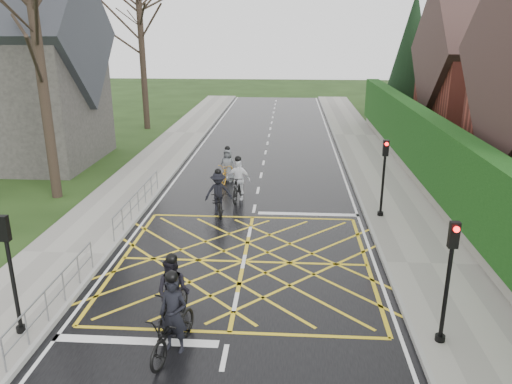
# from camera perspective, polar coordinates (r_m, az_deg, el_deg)

# --- Properties ---
(ground) EXTENTS (120.00, 120.00, 0.00)m
(ground) POSITION_cam_1_polar(r_m,az_deg,el_deg) (16.46, -1.42, -7.97)
(ground) COLOR black
(ground) RESTS_ON ground
(road) EXTENTS (9.00, 80.00, 0.01)m
(road) POSITION_cam_1_polar(r_m,az_deg,el_deg) (16.46, -1.42, -7.96)
(road) COLOR black
(road) RESTS_ON ground
(sidewalk_right) EXTENTS (3.00, 80.00, 0.15)m
(sidewalk_right) POSITION_cam_1_polar(r_m,az_deg,el_deg) (17.01, 19.36, -7.90)
(sidewalk_right) COLOR gray
(sidewalk_right) RESTS_ON ground
(sidewalk_left) EXTENTS (3.00, 80.00, 0.15)m
(sidewalk_left) POSITION_cam_1_polar(r_m,az_deg,el_deg) (17.95, -21.00, -6.67)
(sidewalk_left) COLOR gray
(sidewalk_left) RESTS_ON ground
(stone_wall) EXTENTS (0.50, 38.00, 0.70)m
(stone_wall) POSITION_cam_1_polar(r_m,az_deg,el_deg) (22.73, 19.87, -0.58)
(stone_wall) COLOR slate
(stone_wall) RESTS_ON ground
(hedge) EXTENTS (0.90, 38.00, 2.80)m
(hedge) POSITION_cam_1_polar(r_m,az_deg,el_deg) (22.26, 20.36, 3.69)
(hedge) COLOR black
(hedge) RESTS_ON stone_wall
(house_far) EXTENTS (9.80, 8.80, 10.30)m
(house_far) POSITION_cam_1_polar(r_m,az_deg,el_deg) (35.44, 26.55, 11.72)
(house_far) COLOR maroon
(house_far) RESTS_ON ground
(conifer) EXTENTS (4.60, 4.60, 10.00)m
(conifer) POSITION_cam_1_polar(r_m,az_deg,el_deg) (41.82, 17.30, 14.39)
(conifer) COLOR black
(conifer) RESTS_ON ground
(church) EXTENTS (8.80, 7.80, 11.00)m
(church) POSITION_cam_1_polar(r_m,az_deg,el_deg) (30.67, -25.94, 12.13)
(church) COLOR #2D2B28
(church) RESTS_ON ground
(tree_near) EXTENTS (9.24, 9.24, 11.44)m
(tree_near) POSITION_cam_1_polar(r_m,az_deg,el_deg) (23.16, -24.13, 18.37)
(tree_near) COLOR black
(tree_near) RESTS_ON ground
(tree_mid) EXTENTS (10.08, 10.08, 12.48)m
(tree_mid) POSITION_cam_1_polar(r_m,az_deg,el_deg) (30.89, -18.99, 19.90)
(tree_mid) COLOR black
(tree_mid) RESTS_ON ground
(tree_far) EXTENTS (8.40, 8.40, 10.40)m
(tree_far) POSITION_cam_1_polar(r_m,az_deg,el_deg) (38.21, -13.06, 17.74)
(tree_far) COLOR black
(tree_far) RESTS_ON ground
(railing_south) EXTENTS (0.05, 5.04, 1.03)m
(railing_south) POSITION_cam_1_polar(r_m,az_deg,el_deg) (14.28, -22.05, -10.26)
(railing_south) COLOR slate
(railing_south) RESTS_ON ground
(railing_north) EXTENTS (0.05, 6.04, 1.03)m
(railing_north) POSITION_cam_1_polar(r_m,az_deg,el_deg) (20.69, -13.35, -0.51)
(railing_north) COLOR slate
(railing_north) RESTS_ON ground
(traffic_light_ne) EXTENTS (0.24, 0.31, 3.21)m
(traffic_light_ne) POSITION_cam_1_polar(r_m,az_deg,el_deg) (20.05, 14.34, 1.44)
(traffic_light_ne) COLOR black
(traffic_light_ne) RESTS_ON ground
(traffic_light_se) EXTENTS (0.24, 0.31, 3.21)m
(traffic_light_se) POSITION_cam_1_polar(r_m,az_deg,el_deg) (12.47, 21.02, -9.84)
(traffic_light_se) COLOR black
(traffic_light_se) RESTS_ON ground
(traffic_light_sw) EXTENTS (0.24, 0.31, 3.21)m
(traffic_light_sw) POSITION_cam_1_polar(r_m,az_deg,el_deg) (13.33, -26.07, -8.68)
(traffic_light_sw) COLOR black
(traffic_light_sw) RESTS_ON ground
(cyclist_rear) EXTENTS (1.24, 2.26, 2.08)m
(cyclist_rear) POSITION_cam_1_polar(r_m,az_deg,el_deg) (12.15, -9.40, -14.94)
(cyclist_rear) COLOR black
(cyclist_rear) RESTS_ON ground
(cyclist_back) EXTENTS (1.00, 2.08, 2.02)m
(cyclist_back) POSITION_cam_1_polar(r_m,az_deg,el_deg) (13.02, -9.43, -12.04)
(cyclist_back) COLOR black
(cyclist_back) RESTS_ON ground
(cyclist_mid) EXTENTS (1.24, 2.04, 1.88)m
(cyclist_mid) POSITION_cam_1_polar(r_m,az_deg,el_deg) (20.45, -4.33, -0.56)
(cyclist_mid) COLOR black
(cyclist_mid) RESTS_ON ground
(cyclist_front) EXTENTS (1.12, 2.04, 1.99)m
(cyclist_front) POSITION_cam_1_polar(r_m,az_deg,el_deg) (21.94, -2.05, 0.93)
(cyclist_front) COLOR black
(cyclist_front) RESTS_ON ground
(cyclist_lead) EXTENTS (0.92, 1.93, 1.80)m
(cyclist_lead) POSITION_cam_1_polar(r_m,az_deg,el_deg) (24.61, -3.27, 2.59)
(cyclist_lead) COLOR #BE7D17
(cyclist_lead) RESTS_ON ground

